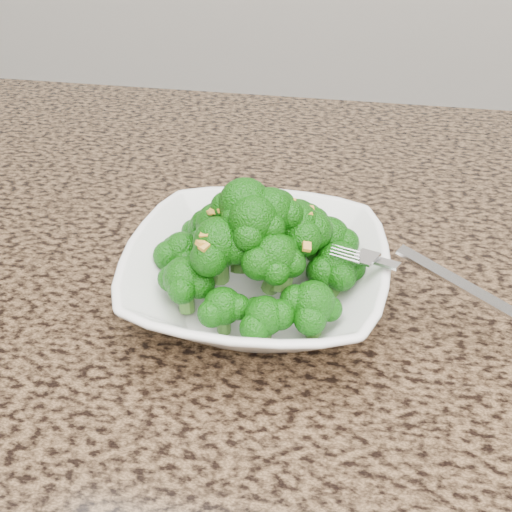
# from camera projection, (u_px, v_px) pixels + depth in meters

# --- Properties ---
(granite_counter) EXTENTS (1.64, 1.04, 0.03)m
(granite_counter) POSITION_uv_depth(u_px,v_px,m) (288.00, 341.00, 0.55)
(granite_counter) COLOR brown
(granite_counter) RESTS_ON cabinet
(bowl) EXTENTS (0.23, 0.23, 0.06)m
(bowl) POSITION_uv_depth(u_px,v_px,m) (256.00, 277.00, 0.55)
(bowl) COLOR white
(bowl) RESTS_ON granite_counter
(broccoli_pile) EXTENTS (0.20, 0.20, 0.07)m
(broccoli_pile) POSITION_uv_depth(u_px,v_px,m) (256.00, 214.00, 0.52)
(broccoli_pile) COLOR #125D0A
(broccoli_pile) RESTS_ON bowl
(garlic_topping) EXTENTS (0.12, 0.12, 0.01)m
(garlic_topping) POSITION_uv_depth(u_px,v_px,m) (256.00, 170.00, 0.49)
(garlic_topping) COLOR gold
(garlic_topping) RESTS_ON broccoli_pile
(fork) EXTENTS (0.16, 0.10, 0.01)m
(fork) POSITION_uv_depth(u_px,v_px,m) (392.00, 264.00, 0.51)
(fork) COLOR silver
(fork) RESTS_ON bowl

